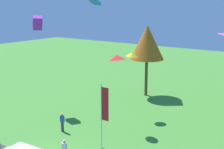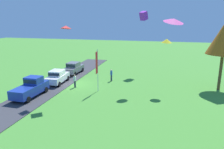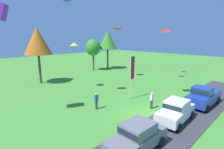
% 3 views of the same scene
% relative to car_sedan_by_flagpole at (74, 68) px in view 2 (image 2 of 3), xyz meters
% --- Properties ---
extents(ground_plane, '(120.00, 120.00, 0.00)m').
position_rel_car_sedan_by_flagpole_xyz_m(ground_plane, '(5.40, 2.38, -1.04)').
color(ground_plane, '#478E33').
extents(pavement_strip, '(36.00, 4.40, 0.06)m').
position_rel_car_sedan_by_flagpole_xyz_m(pavement_strip, '(5.40, -0.11, -1.01)').
color(pavement_strip, '#38383D').
rests_on(pavement_strip, ground).
extents(car_sedan_by_flagpole, '(4.44, 2.03, 1.84)m').
position_rel_car_sedan_by_flagpole_xyz_m(car_sedan_by_flagpole, '(0.00, 0.00, 0.00)').
color(car_sedan_by_flagpole, slate).
rests_on(car_sedan_by_flagpole, ground).
extents(car_sedan_mid_row, '(4.50, 2.16, 1.84)m').
position_rel_car_sedan_by_flagpole_xyz_m(car_sedan_mid_row, '(5.55, 0.06, 0.00)').
color(car_sedan_mid_row, white).
rests_on(car_sedan_mid_row, ground).
extents(car_pickup_near_entrance, '(5.04, 2.13, 2.14)m').
position_rel_car_sedan_by_flagpole_xyz_m(car_pickup_near_entrance, '(10.91, -0.42, 0.07)').
color(car_pickup_near_entrance, '#1E389E').
rests_on(car_pickup_near_entrance, ground).
extents(person_beside_suv, '(0.36, 0.24, 1.71)m').
position_rel_car_sedan_by_flagpole_xyz_m(person_beside_suv, '(6.53, 3.05, -0.16)').
color(person_beside_suv, '#2D334C').
rests_on(person_beside_suv, ground).
extents(person_watching_sky, '(0.36, 0.24, 1.71)m').
position_rel_car_sedan_by_flagpole_xyz_m(person_watching_sky, '(2.51, 6.91, -0.16)').
color(person_watching_sky, '#2D334C').
rests_on(person_watching_sky, ground).
extents(flag_banner, '(0.71, 0.08, 5.23)m').
position_rel_car_sedan_by_flagpole_xyz_m(flag_banner, '(7.49, 6.42, 2.27)').
color(flag_banner, silver).
rests_on(flag_banner, ground).
extents(kite_delta_mid_center, '(2.18, 2.17, 0.67)m').
position_rel_car_sedan_by_flagpole_xyz_m(kite_delta_mid_center, '(13.82, 14.75, 7.57)').
color(kite_delta_mid_center, '#EA4C9E').
extents(kite_box_topmost, '(1.59, 1.45, 1.54)m').
position_rel_car_sedan_by_flagpole_xyz_m(kite_box_topmost, '(-4.18, 10.49, 8.07)').
color(kite_box_topmost, purple).
extents(kite_delta_over_trees, '(1.60, 1.58, 0.54)m').
position_rel_car_sedan_by_flagpole_xyz_m(kite_delta_over_trees, '(5.04, 14.30, 5.14)').
color(kite_delta_over_trees, yellow).
extents(kite_diamond_high_left, '(1.11, 1.07, 0.45)m').
position_rel_car_sedan_by_flagpole_xyz_m(kite_diamond_high_left, '(10.35, 4.03, 6.82)').
color(kite_diamond_high_left, red).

